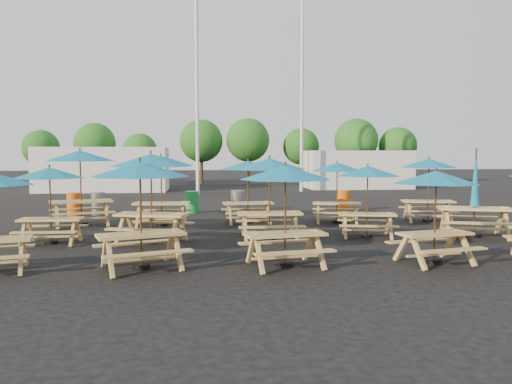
{
  "coord_description": "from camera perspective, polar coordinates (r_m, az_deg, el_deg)",
  "views": [
    {
      "loc": [
        -1.83,
        -14.96,
        2.36
      ],
      "look_at": [
        0.0,
        1.5,
        1.1
      ],
      "focal_mm": 35.0,
      "sensor_mm": 36.0,
      "label": 1
    }
  ],
  "objects": [
    {
      "name": "picnic_unit_13",
      "position": [
        15.43,
        23.72,
        -0.92
      ],
      "size": [
        2.42,
        2.25,
        2.54
      ],
      "rotation": [
        0.0,
        0.0,
        -0.31
      ],
      "color": "tan",
      "rests_on": "ground"
    },
    {
      "name": "tree_5",
      "position": [
        40.45,
        5.16,
        5.2
      ],
      "size": [
        2.94,
        2.94,
        4.45
      ],
      "color": "#382314",
      "rests_on": "ground"
    },
    {
      "name": "tree_4",
      "position": [
        39.41,
        -0.92,
        5.94
      ],
      "size": [
        3.41,
        3.41,
        5.17
      ],
      "color": "#382314",
      "rests_on": "ground"
    },
    {
      "name": "tree_1",
      "position": [
        39.66,
        -17.94,
        5.28
      ],
      "size": [
        3.11,
        3.11,
        4.72
      ],
      "color": "#382314",
      "rests_on": "ground"
    },
    {
      "name": "waste_bin_2",
      "position": [
        20.15,
        -7.33,
        -1.16
      ],
      "size": [
        0.55,
        0.55,
        0.88
      ],
      "primitive_type": "cylinder",
      "color": "#198B37",
      "rests_on": "ground"
    },
    {
      "name": "picnic_unit_6",
      "position": [
        10.35,
        3.38,
        1.57
      ],
      "size": [
        2.23,
        2.23,
        2.15
      ],
      "rotation": [
        0.0,
        0.0,
        0.17
      ],
      "color": "tan",
      "rests_on": "ground"
    },
    {
      "name": "waste_bin_4",
      "position": [
        20.72,
        9.92,
        -1.03
      ],
      "size": [
        0.55,
        0.55,
        0.88
      ],
      "primitive_type": "cylinder",
      "color": "#E2550D",
      "rests_on": "ground"
    },
    {
      "name": "mast_1",
      "position": [
        31.81,
        5.27,
        10.9
      ],
      "size": [
        0.2,
        0.2,
        12.0
      ],
      "primitive_type": "cylinder",
      "color": "silver",
      "rests_on": "ground"
    },
    {
      "name": "tree_6",
      "position": [
        39.74,
        11.38,
        5.8
      ],
      "size": [
        3.38,
        3.38,
        5.13
      ],
      "color": "#382314",
      "rests_on": "ground"
    },
    {
      "name": "tree_3",
      "position": [
        39.69,
        -6.27,
        5.83
      ],
      "size": [
        3.36,
        3.36,
        5.09
      ],
      "color": "#382314",
      "rests_on": "ground"
    },
    {
      "name": "ground",
      "position": [
        15.25,
        0.63,
        -4.55
      ],
      "size": [
        120.0,
        120.0,
        0.0
      ],
      "primitive_type": "plane",
      "color": "black",
      "rests_on": "ground"
    },
    {
      "name": "mast_0",
      "position": [
        29.18,
        -6.77,
        11.48
      ],
      "size": [
        0.2,
        0.2,
        12.0
      ],
      "primitive_type": "cylinder",
      "color": "silver",
      "rests_on": "ground"
    },
    {
      "name": "picnic_unit_7",
      "position": [
        13.68,
        1.55,
        2.68
      ],
      "size": [
        2.07,
        2.07,
        2.27
      ],
      "rotation": [
        0.0,
        0.0,
        -0.01
      ],
      "color": "tan",
      "rests_on": "ground"
    },
    {
      "name": "tree_2",
      "position": [
        38.88,
        -13.13,
        4.62
      ],
      "size": [
        2.59,
        2.59,
        3.93
      ],
      "color": "#382314",
      "rests_on": "ground"
    },
    {
      "name": "picnic_unit_8",
      "position": [
        16.94,
        -0.93,
        2.67
      ],
      "size": [
        2.06,
        2.06,
        2.16
      ],
      "rotation": [
        0.0,
        0.0,
        0.07
      ],
      "color": "tan",
      "rests_on": "ground"
    },
    {
      "name": "event_tent_0",
      "position": [
        33.54,
        -16.96,
        2.52
      ],
      "size": [
        8.0,
        4.0,
        2.8
      ],
      "primitive_type": "cube",
      "color": "silver",
      "rests_on": "ground"
    },
    {
      "name": "picnic_unit_14",
      "position": [
        18.36,
        19.15,
        2.75
      ],
      "size": [
        2.37,
        2.37,
        2.22
      ],
      "rotation": [
        0.0,
        0.0,
        -0.21
      ],
      "color": "tan",
      "rests_on": "ground"
    },
    {
      "name": "picnic_unit_9",
      "position": [
        11.33,
        19.88,
        1.02
      ],
      "size": [
        2.15,
        2.15,
        2.02
      ],
      "rotation": [
        0.0,
        0.0,
        0.2
      ],
      "color": "tan",
      "rests_on": "ground"
    },
    {
      "name": "picnic_unit_11",
      "position": [
        17.28,
        9.26,
        2.46
      ],
      "size": [
        2.24,
        2.24,
        2.09
      ],
      "rotation": [
        0.0,
        0.0,
        -0.22
      ],
      "color": "tan",
      "rests_on": "ground"
    },
    {
      "name": "waste_bin_0",
      "position": [
        20.38,
        -20.06,
        -1.32
      ],
      "size": [
        0.55,
        0.55,
        0.88
      ],
      "primitive_type": "cylinder",
      "color": "#E2550D",
      "rests_on": "ground"
    },
    {
      "name": "tree_0",
      "position": [
        42.03,
        -23.36,
        4.63
      ],
      "size": [
        2.8,
        2.8,
        4.24
      ],
      "color": "#382314",
      "rests_on": "ground"
    },
    {
      "name": "event_tent_1",
      "position": [
        35.66,
        11.35,
        2.56
      ],
      "size": [
        7.0,
        4.0,
        2.6
      ],
      "primitive_type": "cube",
      "color": "silver",
      "rests_on": "ground"
    },
    {
      "name": "picnic_unit_5",
      "position": [
        16.54,
        -10.8,
        3.08
      ],
      "size": [
        2.25,
        2.25,
        2.33
      ],
      "rotation": [
        0.0,
        0.0,
        -0.08
      ],
      "color": "tan",
      "rests_on": "ground"
    },
    {
      "name": "picnic_unit_4",
      "position": [
        13.35,
        -11.92,
        3.0
      ],
      "size": [
        2.67,
        2.67,
        2.39
      ],
      "rotation": [
        0.0,
        0.0,
        -0.29
      ],
      "color": "tan",
      "rests_on": "ground"
    },
    {
      "name": "waste_bin_3",
      "position": [
        20.34,
        -2.12,
        -1.07
      ],
      "size": [
        0.55,
        0.55,
        0.88
      ],
      "primitive_type": "cylinder",
      "color": "gray",
      "rests_on": "ground"
    },
    {
      "name": "waste_bin_1",
      "position": [
        20.43,
        -17.63,
        -1.25
      ],
      "size": [
        0.55,
        0.55,
        0.88
      ],
      "primitive_type": "cylinder",
      "color": "gray",
      "rests_on": "ground"
    },
    {
      "name": "tree_7",
      "position": [
        40.92,
        15.91,
        5.07
      ],
      "size": [
        2.95,
        2.95,
        4.48
      ],
      "color": "#382314",
      "rests_on": "ground"
    },
    {
      "name": "picnic_unit_10",
      "position": [
        14.43,
        12.64,
        1.9
      ],
      "size": [
        2.21,
        2.21,
        2.04
      ],
      "rotation": [
        0.0,
        0.0,
        -0.23
      ],
      "color": "tan",
      "rests_on": "ground"
    },
    {
      "name": "picnic_unit_3",
      "position": [
        10.37,
        -13.1,
        1.87
      ],
      "size": [
        2.55,
        2.55,
        2.23
      ],
      "rotation": [
        0.0,
        0.0,
        0.33
      ],
      "color": "tan",
      "rests_on": "ground"
    },
    {
      "name": "picnic_unit_1",
      "position": [
        14.07,
        -22.51,
        1.58
      ],
      "size": [
        1.86,
        1.86,
        2.04
      ],
      "rotation": [
        0.0,
        0.0,
        -0.02
      ],
      "color": "tan",
      "rests_on": "ground"
    },
    {
      "name": "picnic_unit_2",
      "position": [
        17.31,
        -19.46,
        3.46
      ],
      "size": [
        2.82,
        2.82,
        2.5
      ],
      "rotation": [
        0.0,
        0.0,
        0.3
      ],
      "color": "tan",
      "rests_on": "ground"
    }
  ]
}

